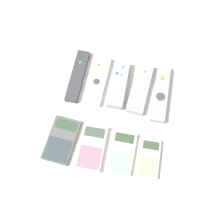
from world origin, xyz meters
TOP-DOWN VIEW (x-y plane):
  - ground_plane at (0.00, 0.00)m, footprint 3.00×3.00m
  - remote_0 at (-0.14, 0.13)m, footprint 0.05×0.19m
  - remote_1 at (-0.07, 0.13)m, footprint 0.06×0.18m
  - remote_2 at (-0.00, 0.13)m, footprint 0.06×0.17m
  - remote_3 at (0.07, 0.13)m, footprint 0.06×0.18m
  - remote_4 at (0.14, 0.13)m, footprint 0.06×0.20m
  - calculator_0 at (-0.13, -0.10)m, footprint 0.09×0.15m
  - calculator_1 at (-0.03, -0.10)m, footprint 0.08×0.14m
  - calculator_2 at (0.06, -0.10)m, footprint 0.08×0.14m
  - calculator_3 at (0.14, -0.09)m, footprint 0.07×0.12m

SIDE VIEW (x-z plane):
  - ground_plane at x=0.00m, z-range 0.00..0.00m
  - calculator_3 at x=0.14m, z-range 0.00..0.01m
  - calculator_0 at x=-0.13m, z-range 0.00..0.01m
  - calculator_2 at x=0.06m, z-range 0.00..0.02m
  - calculator_1 at x=-0.03m, z-range 0.00..0.02m
  - remote_1 at x=-0.07m, z-range 0.00..0.02m
  - remote_0 at x=-0.14m, z-range 0.00..0.02m
  - remote_3 at x=0.07m, z-range 0.00..0.02m
  - remote_4 at x=0.14m, z-range 0.00..0.02m
  - remote_2 at x=0.00m, z-range 0.00..0.03m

